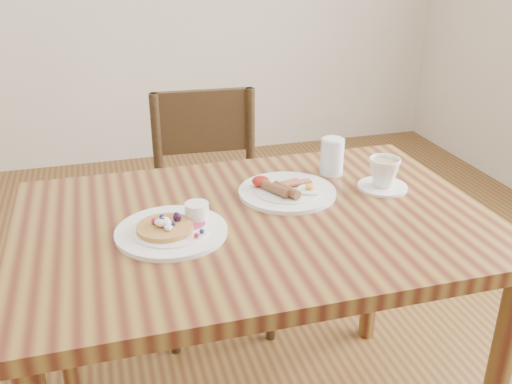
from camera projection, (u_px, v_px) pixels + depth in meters
dining_table at (256, 251)px, 1.49m from camera, size 1.20×0.80×0.75m
chair_far at (211, 200)px, 2.15m from camera, size 0.45×0.45×0.88m
pancake_plate at (173, 228)px, 1.37m from camera, size 0.27×0.27×0.06m
breakfast_plate at (286, 191)px, 1.58m from camera, size 0.27×0.27×0.04m
teacup_saucer at (384, 175)px, 1.60m from camera, size 0.14×0.14×0.09m
water_glass at (332, 157)px, 1.69m from camera, size 0.07×0.07×0.11m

